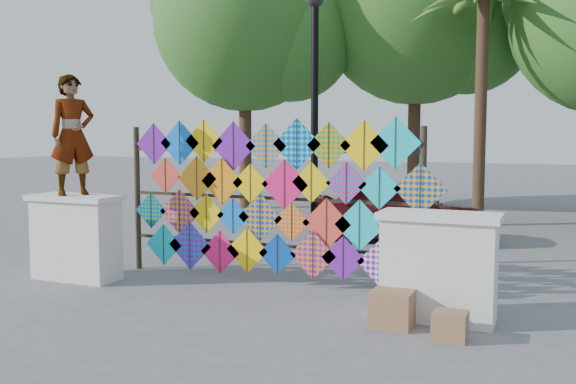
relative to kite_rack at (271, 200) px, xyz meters
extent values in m
plane|color=slate|center=(-0.10, -0.72, -1.23)|extent=(80.00, 80.00, 0.00)
cube|color=white|center=(-2.80, -0.92, -0.63)|extent=(1.30, 0.55, 1.20)
cube|color=white|center=(-2.80, -0.92, 0.01)|extent=(1.40, 0.65, 0.08)
cube|color=white|center=(2.60, -0.92, -0.63)|extent=(1.30, 0.55, 1.20)
cube|color=white|center=(2.60, -0.92, 0.01)|extent=(1.40, 0.65, 0.08)
cylinder|color=black|center=(-2.40, 0.08, -0.08)|extent=(0.09, 0.09, 2.30)
cylinder|color=black|center=(2.20, 0.08, -0.08)|extent=(0.09, 0.09, 2.30)
cube|color=black|center=(-0.10, 0.08, -0.68)|extent=(4.60, 0.04, 0.04)
cube|color=black|center=(-0.10, 0.08, 0.02)|extent=(4.60, 0.04, 0.04)
cube|color=black|center=(-0.10, 0.08, 0.72)|extent=(4.60, 0.04, 0.04)
cube|color=#7017AD|center=(-2.03, 0.02, 0.80)|extent=(0.65, 0.01, 0.65)
cube|color=black|center=(-2.03, 0.00, 0.80)|extent=(0.01, 0.01, 0.63)
cube|color=blue|center=(-1.55, 0.02, 0.82)|extent=(0.69, 0.01, 0.69)
cube|color=black|center=(-1.55, 0.00, 0.82)|extent=(0.01, 0.01, 0.68)
cube|color=yellow|center=(-1.12, 0.02, 0.85)|extent=(0.65, 0.01, 0.65)
cube|color=black|center=(-1.12, 0.00, 0.85)|extent=(0.01, 0.01, 0.64)
cube|color=#7017AD|center=(-0.61, 0.02, 0.78)|extent=(0.73, 0.01, 0.73)
cube|color=black|center=(-0.61, 0.00, 0.78)|extent=(0.01, 0.01, 0.72)
cube|color=orange|center=(-0.08, 0.02, 0.78)|extent=(0.66, 0.01, 0.66)
cube|color=black|center=(-0.08, 0.00, 0.78)|extent=(0.01, 0.01, 0.65)
cube|color=#0ECEE0|center=(0.41, 0.02, 0.82)|extent=(0.74, 0.01, 0.74)
cube|color=black|center=(0.41, 0.00, 0.82)|extent=(0.01, 0.01, 0.73)
cube|color=#129934|center=(0.89, 0.02, 0.80)|extent=(0.65, 0.01, 0.65)
cube|color=black|center=(0.89, 0.00, 0.80)|extent=(0.01, 0.01, 0.64)
cube|color=yellow|center=(1.40, 0.02, 0.80)|extent=(0.69, 0.01, 0.69)
cube|color=black|center=(1.40, 0.00, 0.80)|extent=(0.01, 0.01, 0.68)
cube|color=#0ECEE0|center=(1.83, 0.02, 0.84)|extent=(0.70, 0.01, 0.70)
cube|color=black|center=(1.83, 0.00, 0.84)|extent=(0.01, 0.01, 0.69)
cube|color=#E94032|center=(-1.79, -0.02, 0.30)|extent=(0.55, 0.01, 0.55)
cube|color=black|center=(-1.79, -0.04, 0.30)|extent=(0.01, 0.01, 0.54)
cube|color=orange|center=(-1.22, -0.02, 0.28)|extent=(0.69, 0.01, 0.69)
cube|color=black|center=(-1.22, -0.04, 0.28)|extent=(0.01, 0.01, 0.67)
cube|color=orange|center=(-0.79, -0.02, 0.25)|extent=(0.71, 0.01, 0.71)
cube|color=black|center=(-0.79, -0.04, 0.25)|extent=(0.01, 0.01, 0.69)
cube|color=yellow|center=(-0.32, -0.02, 0.23)|extent=(0.59, 0.01, 0.59)
cube|color=black|center=(-0.32, -0.04, 0.23)|extent=(0.01, 0.01, 0.58)
cube|color=#F41768|center=(0.23, -0.02, 0.23)|extent=(0.73, 0.01, 0.73)
cube|color=black|center=(0.23, -0.04, 0.23)|extent=(0.01, 0.01, 0.72)
cube|color=yellow|center=(0.64, -0.02, 0.28)|extent=(0.58, 0.01, 0.58)
cube|color=black|center=(0.64, -0.04, 0.28)|extent=(0.01, 0.01, 0.57)
cube|color=blue|center=(1.16, -0.02, 0.28)|extent=(0.60, 0.01, 0.60)
cube|color=black|center=(1.16, -0.04, 0.28)|extent=(0.01, 0.01, 0.58)
cube|color=#0ECEE0|center=(1.63, -0.02, 0.23)|extent=(0.59, 0.01, 0.59)
cube|color=black|center=(1.63, -0.04, 0.23)|extent=(0.01, 0.01, 0.58)
cube|color=orange|center=(2.18, -0.02, 0.23)|extent=(0.72, 0.01, 0.72)
cube|color=black|center=(2.18, -0.04, 0.23)|extent=(0.01, 0.01, 0.70)
cube|color=#0741A9|center=(-2.05, -0.06, -0.25)|extent=(0.57, 0.01, 0.57)
cube|color=black|center=(-2.05, -0.08, -0.25)|extent=(0.01, 0.01, 0.56)
cube|color=#7017AD|center=(-1.52, -0.06, -0.25)|extent=(0.71, 0.01, 0.71)
cube|color=black|center=(-1.52, -0.08, -0.25)|extent=(0.01, 0.01, 0.70)
cube|color=yellow|center=(-1.04, -0.06, -0.24)|extent=(0.60, 0.01, 0.60)
cube|color=black|center=(-1.04, -0.08, -0.24)|extent=(0.01, 0.01, 0.59)
cube|color=blue|center=(-0.59, -0.06, -0.26)|extent=(0.54, 0.01, 0.54)
cube|color=black|center=(-0.59, -0.08, -0.26)|extent=(0.01, 0.01, 0.53)
cube|color=orange|center=(-0.14, -0.06, -0.26)|extent=(0.71, 0.01, 0.71)
cube|color=black|center=(-0.14, -0.08, -0.26)|extent=(0.01, 0.01, 0.70)
cube|color=#E94032|center=(0.36, -0.06, -0.29)|extent=(0.56, 0.01, 0.56)
cube|color=black|center=(0.36, -0.08, -0.29)|extent=(0.01, 0.01, 0.55)
cube|color=#E94032|center=(0.89, -0.06, -0.29)|extent=(0.73, 0.01, 0.73)
cube|color=black|center=(0.89, -0.08, -0.29)|extent=(0.01, 0.01, 0.71)
cube|color=#0ECEE0|center=(1.37, -0.06, -0.29)|extent=(0.72, 0.01, 0.72)
cube|color=black|center=(1.37, -0.08, -0.29)|extent=(0.01, 0.01, 0.71)
cube|color=white|center=(1.89, -0.06, -0.28)|extent=(0.53, 0.01, 0.53)
cube|color=black|center=(1.89, -0.08, -0.28)|extent=(0.01, 0.01, 0.52)
cube|color=#0ECEE0|center=(-1.79, -0.10, -0.77)|extent=(0.65, 0.01, 0.65)
cube|color=black|center=(-1.79, -0.12, -0.77)|extent=(0.01, 0.01, 0.64)
cube|color=blue|center=(-1.31, -0.10, -0.75)|extent=(0.75, 0.01, 0.75)
cube|color=black|center=(-1.31, -0.12, -0.75)|extent=(0.01, 0.01, 0.73)
cube|color=#F41768|center=(-0.79, -0.10, -0.81)|extent=(0.66, 0.01, 0.66)
cube|color=black|center=(-0.79, -0.12, -0.81)|extent=(0.01, 0.01, 0.64)
cube|color=yellow|center=(-0.33, -0.10, -0.76)|extent=(0.67, 0.01, 0.67)
cube|color=black|center=(-0.33, -0.12, -0.76)|extent=(0.01, 0.01, 0.66)
cube|color=#0741A9|center=(0.15, -0.10, -0.78)|extent=(0.59, 0.01, 0.59)
cube|color=black|center=(0.15, -0.12, -0.78)|extent=(0.01, 0.01, 0.58)
cube|color=orange|center=(0.70, -0.10, -0.75)|extent=(0.70, 0.01, 0.70)
cube|color=black|center=(0.70, -0.12, -0.75)|extent=(0.01, 0.01, 0.69)
cube|color=#7017AD|center=(1.15, -0.10, -0.76)|extent=(0.63, 0.01, 0.63)
cube|color=black|center=(1.15, -0.12, -0.76)|extent=(0.01, 0.01, 0.62)
cube|color=white|center=(1.70, -0.10, -0.78)|extent=(0.70, 0.01, 0.70)
cube|color=black|center=(1.70, -0.12, -0.78)|extent=(0.01, 0.01, 0.69)
cube|color=blue|center=(2.14, -0.10, -0.78)|extent=(0.62, 0.01, 0.62)
cube|color=black|center=(2.14, -0.12, -0.78)|extent=(0.01, 0.01, 0.61)
cylinder|color=#45331D|center=(-4.60, 8.28, 0.69)|extent=(0.36, 0.36, 3.85)
sphere|color=#28551B|center=(-4.60, 8.28, 4.18)|extent=(5.20, 5.20, 5.20)
sphere|color=#28551B|center=(-3.30, 8.58, 3.66)|extent=(3.64, 3.64, 3.64)
sphere|color=#28551B|center=(-5.64, 8.08, 4.70)|extent=(3.38, 3.38, 3.38)
cylinder|color=#45331D|center=(-0.10, 10.28, 0.83)|extent=(0.36, 0.36, 4.12)
sphere|color=#28551B|center=(-0.10, 10.28, 4.57)|extent=(5.60, 5.60, 5.60)
sphere|color=#28551B|center=(1.30, 10.58, 4.01)|extent=(3.92, 3.92, 3.92)
cylinder|color=#45331D|center=(2.10, 7.28, 1.52)|extent=(0.28, 0.28, 5.50)
cone|color=#3F7727|center=(2.73, 7.91, 4.02)|extent=(1.60, 1.60, 1.16)
cone|color=#3F7727|center=(2.10, 8.18, 4.02)|extent=(0.44, 1.82, 1.16)
cone|color=#3F7727|center=(1.46, 7.91, 4.02)|extent=(1.60, 1.60, 1.16)
cone|color=#3F7727|center=(1.20, 7.28, 4.02)|extent=(1.82, 0.44, 1.16)
imported|color=#99999E|center=(-2.81, -0.92, 0.94)|extent=(0.70, 0.78, 1.79)
imported|color=#4E0D12|center=(0.89, 4.41, -0.61)|extent=(3.81, 2.00, 1.24)
cylinder|color=black|center=(0.20, 1.28, 0.87)|extent=(0.12, 0.12, 4.20)
cube|color=#9A6B4A|center=(2.17, -1.40, -1.03)|extent=(0.47, 0.41, 0.41)
cube|color=#9A6B4A|center=(2.85, -1.60, -1.08)|extent=(0.36, 0.33, 0.30)
camera|label=1|loc=(3.88, -8.45, 0.98)|focal=40.00mm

